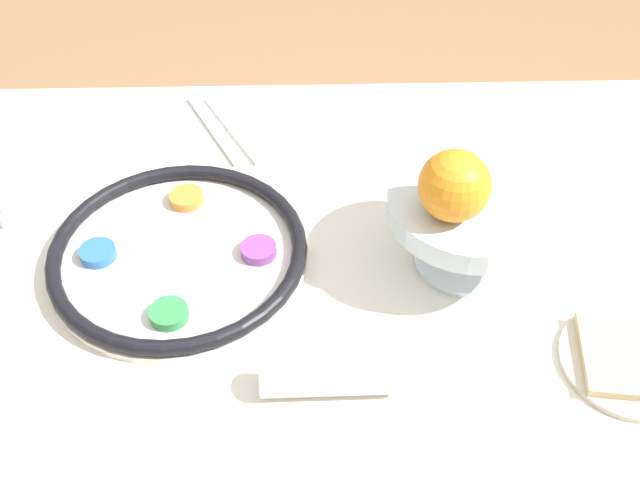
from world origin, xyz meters
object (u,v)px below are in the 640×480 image
object	(u,v)px
seder_plate	(179,253)
bread_plate	(630,360)
napkin_roll	(327,378)
cup_near	(534,186)
fruit_stand	(470,211)
orange_fruit	(454,186)

from	to	relation	value
seder_plate	bread_plate	bearing A→B (deg)	-18.42
seder_plate	napkin_roll	bearing A→B (deg)	-47.49
cup_near	seder_plate	bearing A→B (deg)	-168.06
seder_plate	fruit_stand	bearing A→B (deg)	-1.99
seder_plate	fruit_stand	size ratio (longest dim) A/B	1.62
fruit_stand	bread_plate	size ratio (longest dim) A/B	1.29
seder_plate	cup_near	world-z (taller)	cup_near
seder_plate	orange_fruit	distance (m)	0.37
napkin_roll	bread_plate	bearing A→B (deg)	4.06
orange_fruit	cup_near	bearing A→B (deg)	43.97
fruit_stand	bread_plate	distance (m)	0.25
cup_near	bread_plate	bearing A→B (deg)	-79.74
seder_plate	fruit_stand	xyz separation A→B (m)	(0.37, -0.01, 0.08)
fruit_stand	napkin_roll	bearing A→B (deg)	-133.48
bread_plate	cup_near	size ratio (longest dim) A/B	2.34
seder_plate	orange_fruit	world-z (taller)	orange_fruit
seder_plate	orange_fruit	xyz separation A→B (m)	(0.34, -0.04, 0.15)
fruit_stand	orange_fruit	bearing A→B (deg)	-137.47
seder_plate	bread_plate	size ratio (longest dim) A/B	2.08
fruit_stand	cup_near	bearing A→B (deg)	44.35
orange_fruit	fruit_stand	bearing A→B (deg)	42.53
bread_plate	seder_plate	bearing A→B (deg)	161.58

